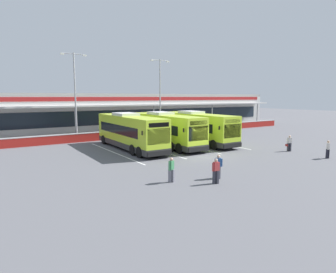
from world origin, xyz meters
name	(u,v)px	position (x,y,z in m)	size (l,w,h in m)	color
ground_plane	(202,156)	(0.00, 0.00, 0.00)	(200.00, 200.00, 0.00)	#56565B
terminal_building	(99,111)	(0.00, 26.91, 3.01)	(70.00, 13.00, 6.00)	silver
red_barrier_wall	(132,133)	(0.00, 14.50, 0.56)	(60.00, 0.40, 1.10)	maroon
coach_bus_leftmost	(130,132)	(-4.10, 6.81, 1.79)	(3.04, 12.19, 3.78)	#B7DB2D
coach_bus_left_centre	(165,130)	(0.10, 6.51, 1.79)	(3.04, 12.19, 3.78)	#B7DB2D
coach_bus_centre	(196,128)	(4.27, 6.18, 1.79)	(3.04, 12.19, 3.78)	#B7DB2D
bay_stripe_far_west	(114,152)	(-6.30, 6.00, 0.00)	(0.14, 13.00, 0.01)	silver
bay_stripe_west	(150,148)	(-2.10, 6.00, 0.00)	(0.14, 13.00, 0.01)	silver
bay_stripe_mid_west	(182,145)	(2.10, 6.00, 0.00)	(0.14, 13.00, 0.01)	silver
bay_stripe_centre	(210,142)	(6.30, 6.00, 0.00)	(0.14, 13.00, 0.01)	silver
pedestrian_with_handbag	(289,143)	(8.82, -3.19, 0.86)	(0.64, 0.46, 1.62)	#33333D
pedestrian_in_dark_coat	(171,169)	(-7.17, -5.55, 0.87)	(0.53, 0.33, 1.62)	slate
pedestrian_child	(218,166)	(-4.02, -6.56, 0.87)	(0.47, 0.42, 1.62)	slate
pedestrian_near_bin	(216,170)	(-4.99, -7.36, 0.87)	(0.54, 0.33, 1.62)	#33333D
pedestrian_approaching_bus	(328,149)	(8.62, -7.19, 0.87)	(0.50, 0.36, 1.62)	black
lamp_post_west	(75,90)	(-6.65, 17.33, 6.29)	(3.24, 0.28, 11.00)	#9E9EA3
lamp_post_centre	(160,91)	(5.92, 16.89, 6.29)	(3.24, 0.28, 11.00)	#9E9EA3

